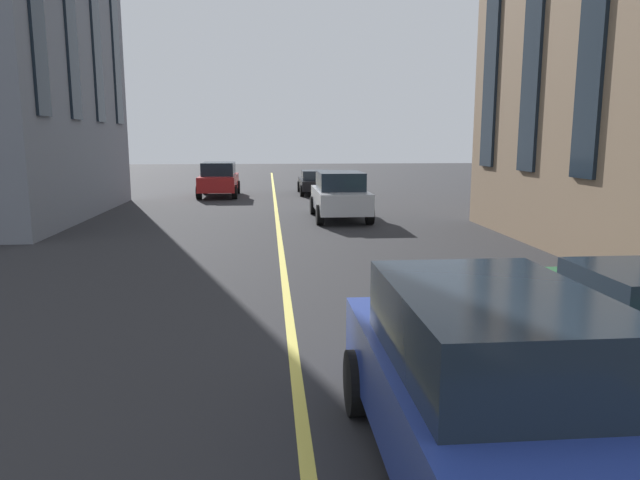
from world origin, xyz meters
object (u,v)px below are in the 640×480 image
car_red_parked_a (219,179)px  car_blue_near (489,388)px  car_green_parked_b (633,311)px  car_black_oncoming (316,182)px  car_silver_mid (340,195)px

car_red_parked_a → car_blue_near: size_ratio=1.00×
car_red_parked_a → car_green_parked_b: 26.28m
car_red_parked_a → car_black_oncoming: size_ratio=1.07×
car_green_parked_b → car_blue_near: bearing=131.8°
car_silver_mid → car_blue_near: 18.23m
car_red_parked_a → car_black_oncoming: car_red_parked_a is taller
car_black_oncoming → car_green_parked_b: same height
car_silver_mid → car_black_oncoming: bearing=0.5°
car_red_parked_a → car_green_parked_b: car_red_parked_a is taller
car_red_parked_a → car_green_parked_b: (-25.05, -7.96, -0.27)m
car_blue_near → car_black_oncoming: bearing=-1.6°
car_silver_mid → car_green_parked_b: 15.45m
car_black_oncoming → car_green_parked_b: (-25.94, -2.50, 0.00)m
car_black_oncoming → car_silver_mid: bearing=-179.5°
car_red_parked_a → car_blue_near: bearing=-170.5°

